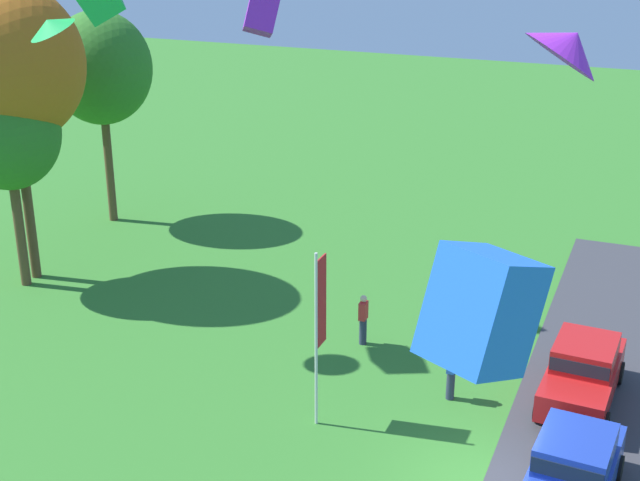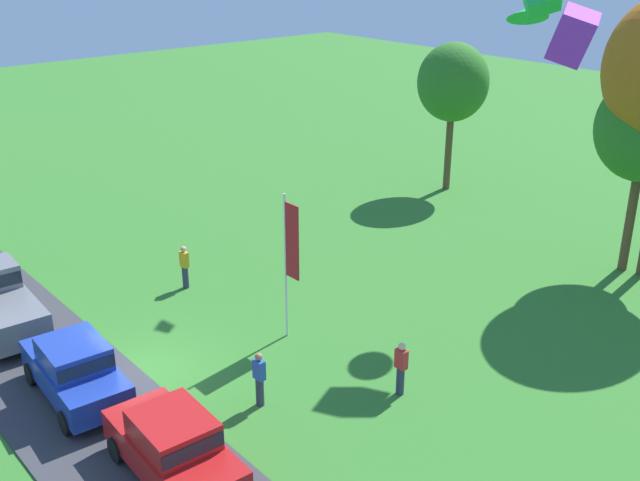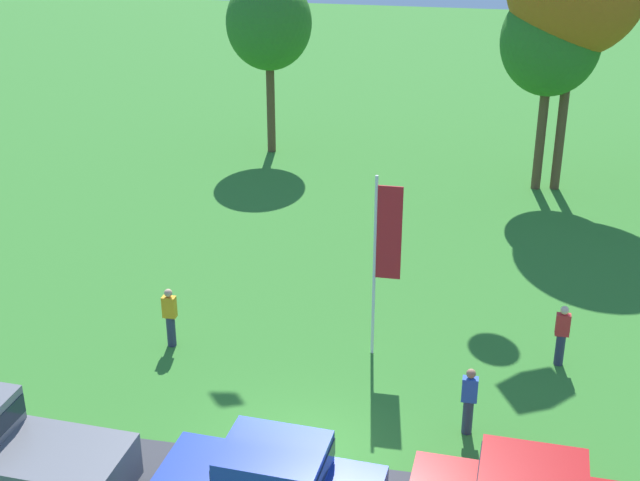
% 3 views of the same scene
% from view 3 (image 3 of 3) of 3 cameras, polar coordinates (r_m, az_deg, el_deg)
% --- Properties ---
extents(ground_plane, '(120.00, 120.00, 0.00)m').
position_cam_3_polar(ground_plane, '(20.33, -1.41, -13.85)').
color(ground_plane, '#337528').
extents(person_watching_sky, '(0.36, 0.24, 1.71)m').
position_cam_3_polar(person_watching_sky, '(20.90, 9.51, -10.07)').
color(person_watching_sky, '#2D334C').
rests_on(person_watching_sky, ground).
extents(person_beside_suv, '(0.36, 0.24, 1.71)m').
position_cam_3_polar(person_beside_suv, '(24.29, -9.57, -4.84)').
color(person_beside_suv, '#2D334C').
rests_on(person_beside_suv, ground).
extents(person_on_lawn, '(0.36, 0.24, 1.71)m').
position_cam_3_polar(person_on_lawn, '(23.95, 15.20, -5.85)').
color(person_on_lawn, '#2D334C').
rests_on(person_on_lawn, ground).
extents(tree_lone_near, '(3.60, 3.60, 7.59)m').
position_cam_3_polar(tree_lone_near, '(38.31, -3.29, 13.69)').
color(tree_lone_near, brown).
rests_on(tree_lone_near, ground).
extents(tree_left_of_center, '(3.72, 3.72, 7.84)m').
position_cam_3_polar(tree_left_of_center, '(34.74, 14.55, 12.21)').
color(tree_left_of_center, brown).
rests_on(tree_left_of_center, ground).
extents(flag_banner, '(0.71, 0.08, 5.05)m').
position_cam_3_polar(flag_banner, '(22.58, 4.13, -0.28)').
color(flag_banner, silver).
rests_on(flag_banner, ground).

